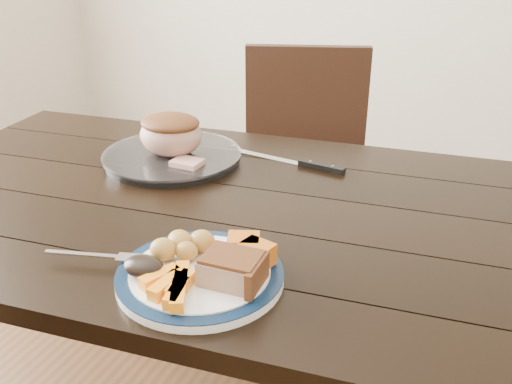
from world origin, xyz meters
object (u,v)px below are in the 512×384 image
at_px(chair_far, 304,172).
at_px(fork, 101,256).
at_px(dining_table, 227,240).
at_px(carving_knife, 307,164).
at_px(roast_joint, 171,135).
at_px(dinner_plate, 200,277).
at_px(pork_slice, 232,270).
at_px(serving_platter, 172,158).

xyz_separation_m(chair_far, fork, (-0.02, -1.05, 0.25)).
relative_size(dining_table, chair_far, 1.80).
xyz_separation_m(dining_table, carving_knife, (0.09, 0.27, 0.10)).
height_order(dining_table, roast_joint, roast_joint).
height_order(dining_table, carving_knife, carving_knife).
bearing_deg(dinner_plate, fork, -170.88).
height_order(chair_far, fork, chair_far).
relative_size(pork_slice, fork, 0.54).
bearing_deg(serving_platter, dinner_plate, -54.20).
height_order(pork_slice, carving_knife, pork_slice).
relative_size(chair_far, serving_platter, 2.72).
height_order(chair_far, dinner_plate, chair_far).
bearing_deg(dinner_plate, roast_joint, 125.80).
xyz_separation_m(pork_slice, fork, (-0.24, -0.02, -0.02)).
distance_m(dining_table, dinner_plate, 0.31).
distance_m(chair_far, pork_slice, 1.08).
bearing_deg(dinner_plate, carving_knife, 89.61).
xyz_separation_m(dining_table, dinner_plate, (0.09, -0.28, 0.10)).
xyz_separation_m(dining_table, serving_platter, (-0.23, 0.16, 0.10)).
relative_size(chair_far, carving_knife, 2.91).
bearing_deg(roast_joint, dinner_plate, -54.20).
xyz_separation_m(dinner_plate, pork_slice, (0.06, -0.01, 0.03)).
bearing_deg(pork_slice, chair_far, 102.13).
distance_m(dining_table, roast_joint, 0.33).
height_order(serving_platter, fork, fork).
xyz_separation_m(pork_slice, carving_knife, (-0.06, 0.55, -0.04)).
height_order(dining_table, serving_platter, serving_platter).
bearing_deg(carving_knife, serving_platter, -155.31).
bearing_deg(serving_platter, pork_slice, -49.57).
bearing_deg(carving_knife, roast_joint, -155.31).
xyz_separation_m(chair_far, pork_slice, (0.22, -1.02, 0.27)).
bearing_deg(pork_slice, dining_table, 118.11).
bearing_deg(fork, dinner_plate, -6.24).
relative_size(dining_table, serving_platter, 4.91).
distance_m(dining_table, fork, 0.34).
xyz_separation_m(chair_far, carving_knife, (0.16, -0.47, 0.23)).
bearing_deg(pork_slice, carving_knife, 96.11).
relative_size(dining_table, fork, 9.54).
distance_m(dinner_plate, pork_slice, 0.07).
bearing_deg(dining_table, fork, -106.18).
relative_size(serving_platter, roast_joint, 2.13).
bearing_deg(dinner_plate, pork_slice, -4.76).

